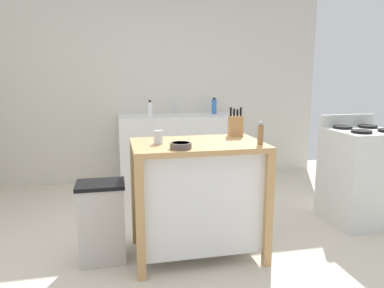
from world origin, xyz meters
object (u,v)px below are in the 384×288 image
(knife_block, at_px, (235,125))
(pepper_grinder, at_px, (260,134))
(drinking_cup, at_px, (158,137))
(trash_bin, at_px, (102,222))
(stove, at_px, (360,176))
(bowl_ceramic_small, at_px, (181,145))
(bottle_spray_cleaner, at_px, (214,106))
(kitchen_island, at_px, (197,193))
(sink_faucet, at_px, (176,106))
(bottle_dish_soap, at_px, (150,109))

(knife_block, xyz_separation_m, pepper_grinder, (0.06, -0.41, -0.01))
(drinking_cup, relative_size, trash_bin, 0.16)
(drinking_cup, height_order, stove, stove)
(bowl_ceramic_small, height_order, bottle_spray_cleaner, bottle_spray_cleaner)
(trash_bin, relative_size, stove, 0.61)
(drinking_cup, xyz_separation_m, pepper_grinder, (0.74, -0.19, 0.03))
(kitchen_island, xyz_separation_m, pepper_grinder, (0.44, -0.18, 0.49))
(bowl_ceramic_small, distance_m, stove, 2.00)
(drinking_cup, distance_m, pepper_grinder, 0.76)
(drinking_cup, xyz_separation_m, sink_faucet, (0.49, 2.07, 0.06))
(stove, bearing_deg, bowl_ceramic_small, -164.35)
(pepper_grinder, height_order, bottle_spray_cleaner, bottle_spray_cleaner)
(kitchen_island, height_order, bottle_spray_cleaner, bottle_spray_cleaner)
(bottle_dish_soap, bearing_deg, kitchen_island, -84.90)
(bowl_ceramic_small, bearing_deg, trash_bin, 155.80)
(knife_block, bearing_deg, bottle_spray_cleaner, 80.05)
(bottle_spray_cleaner, bearing_deg, bowl_ceramic_small, -111.18)
(trash_bin, bearing_deg, drinking_cup, -4.61)
(trash_bin, bearing_deg, bottle_spray_cleaner, 54.03)
(trash_bin, xyz_separation_m, bottle_spray_cleaner, (1.44, 1.99, 0.70))
(sink_faucet, distance_m, bottle_spray_cleaner, 0.52)
(bottle_dish_soap, bearing_deg, pepper_grinder, -73.75)
(knife_block, xyz_separation_m, stove, (1.32, 0.08, -0.54))
(bowl_ceramic_small, relative_size, drinking_cup, 1.52)
(bowl_ceramic_small, distance_m, sink_faucet, 2.32)
(sink_faucet, bearing_deg, knife_block, -83.90)
(trash_bin, bearing_deg, kitchen_island, -3.33)
(knife_block, distance_m, bottle_dish_soap, 1.78)
(pepper_grinder, relative_size, bottle_spray_cleaner, 0.80)
(knife_block, distance_m, drinking_cup, 0.72)
(pepper_grinder, bearing_deg, kitchen_island, 157.88)
(kitchen_island, relative_size, pepper_grinder, 5.81)
(drinking_cup, distance_m, bottle_spray_cleaner, 2.26)
(trash_bin, relative_size, bottle_dish_soap, 3.13)
(bottle_dish_soap, distance_m, stove, 2.52)
(trash_bin, bearing_deg, pepper_grinder, -10.63)
(knife_block, height_order, trash_bin, knife_block)
(bowl_ceramic_small, height_order, drinking_cup, drinking_cup)
(stove, bearing_deg, bottle_dish_soap, 139.34)
(bowl_ceramic_small, distance_m, pepper_grinder, 0.61)
(kitchen_island, xyz_separation_m, bottle_dish_soap, (-0.17, 1.91, 0.49))
(trash_bin, bearing_deg, bowl_ceramic_small, -24.20)
(kitchen_island, height_order, knife_block, knife_block)
(pepper_grinder, xyz_separation_m, bottle_spray_cleaner, (0.26, 2.21, 0.02))
(knife_block, relative_size, bottle_spray_cleaner, 1.13)
(drinking_cup, bearing_deg, stove, 8.58)
(kitchen_island, distance_m, pepper_grinder, 0.68)
(bottle_spray_cleaner, bearing_deg, pepper_grinder, -96.71)
(drinking_cup, height_order, bottle_spray_cleaner, bottle_spray_cleaner)
(pepper_grinder, distance_m, trash_bin, 1.38)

